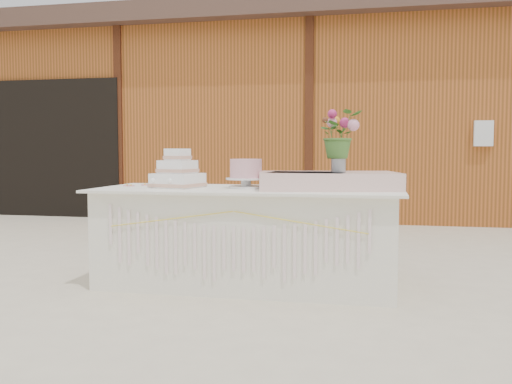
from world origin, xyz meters
TOP-DOWN VIEW (x-y plane):
  - ground at (0.00, 0.00)m, footprint 80.00×80.00m
  - barn at (-0.01, 5.99)m, footprint 12.60×4.60m
  - cake_table at (0.00, -0.00)m, footprint 2.40×1.00m
  - wedding_cake at (-0.58, -0.02)m, footprint 0.42×0.42m
  - pink_cake_stand at (-0.02, 0.03)m, footprint 0.32×0.32m
  - satin_runner at (0.62, 0.02)m, footprint 1.14×0.80m
  - flower_vase at (0.70, 0.01)m, footprint 0.11×0.11m
  - bouquet at (0.70, 0.01)m, footprint 0.43×0.42m
  - loose_flowers at (-1.00, 0.07)m, footprint 0.24×0.34m

SIDE VIEW (x-z plane):
  - ground at x=0.00m, z-range 0.00..0.00m
  - cake_table at x=0.00m, z-range 0.00..0.77m
  - loose_flowers at x=-1.00m, z-range 0.77..0.79m
  - satin_runner at x=0.62m, z-range 0.77..0.90m
  - wedding_cake at x=-0.58m, z-range 0.72..1.03m
  - pink_cake_stand at x=-0.02m, z-range 0.78..1.01m
  - flower_vase at x=0.70m, z-range 0.90..1.06m
  - bouquet at x=0.70m, z-range 1.06..1.42m
  - barn at x=-0.01m, z-range 0.03..3.33m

